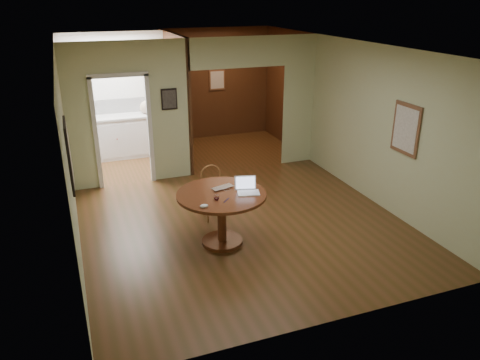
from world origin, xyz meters
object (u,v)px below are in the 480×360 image
object	(u,v)px
chair	(212,189)
closed_laptop	(224,189)
dining_table	(222,206)

from	to	relation	value
chair	closed_laptop	size ratio (longest dim) A/B	2.68
dining_table	closed_laptop	distance (m)	0.26
dining_table	closed_laptop	size ratio (longest dim) A/B	3.89
chair	closed_laptop	distance (m)	0.85
closed_laptop	dining_table	bearing A→B (deg)	-143.09
dining_table	chair	xyz separation A→B (m)	(0.14, 0.90, -0.10)
dining_table	chair	world-z (taller)	chair
chair	closed_laptop	bearing A→B (deg)	-92.27
dining_table	closed_laptop	bearing A→B (deg)	53.18
dining_table	chair	distance (m)	0.91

